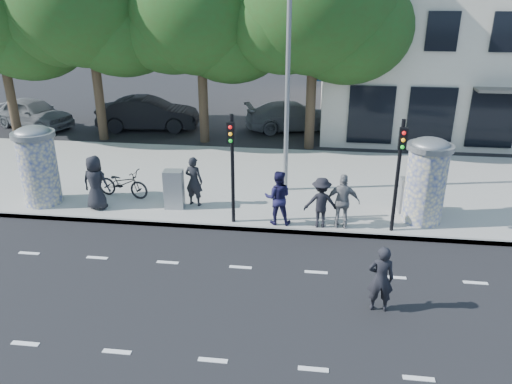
# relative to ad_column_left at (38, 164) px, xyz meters

# --- Properties ---
(ground) EXTENTS (120.00, 120.00, 0.00)m
(ground) POSITION_rel_ad_column_left_xyz_m (7.20, -4.50, -1.54)
(ground) COLOR black
(ground) RESTS_ON ground
(sidewalk) EXTENTS (40.00, 8.00, 0.15)m
(sidewalk) POSITION_rel_ad_column_left_xyz_m (7.20, 3.00, -1.46)
(sidewalk) COLOR gray
(sidewalk) RESTS_ON ground
(curb) EXTENTS (40.00, 0.10, 0.16)m
(curb) POSITION_rel_ad_column_left_xyz_m (7.20, -0.95, -1.46)
(curb) COLOR slate
(curb) RESTS_ON ground
(lane_dash_near) EXTENTS (32.00, 0.12, 0.01)m
(lane_dash_near) POSITION_rel_ad_column_left_xyz_m (7.20, -6.70, -1.53)
(lane_dash_near) COLOR silver
(lane_dash_near) RESTS_ON ground
(lane_dash_far) EXTENTS (32.00, 0.12, 0.01)m
(lane_dash_far) POSITION_rel_ad_column_left_xyz_m (7.20, -3.10, -1.53)
(lane_dash_far) COLOR silver
(lane_dash_far) RESTS_ON ground
(ad_column_left) EXTENTS (1.36, 1.36, 2.65)m
(ad_column_left) POSITION_rel_ad_column_left_xyz_m (0.00, 0.00, 0.00)
(ad_column_left) COLOR beige
(ad_column_left) RESTS_ON sidewalk
(ad_column_right) EXTENTS (1.36, 1.36, 2.65)m
(ad_column_right) POSITION_rel_ad_column_left_xyz_m (12.40, 0.20, 0.00)
(ad_column_right) COLOR beige
(ad_column_right) RESTS_ON sidewalk
(traffic_pole_near) EXTENTS (0.22, 0.31, 3.40)m
(traffic_pole_near) POSITION_rel_ad_column_left_xyz_m (6.60, -0.71, 0.69)
(traffic_pole_near) COLOR black
(traffic_pole_near) RESTS_ON sidewalk
(traffic_pole_far) EXTENTS (0.22, 0.31, 3.40)m
(traffic_pole_far) POSITION_rel_ad_column_left_xyz_m (11.40, -0.71, 0.69)
(traffic_pole_far) COLOR black
(traffic_pole_far) RESTS_ON sidewalk
(street_lamp) EXTENTS (0.25, 0.93, 8.00)m
(street_lamp) POSITION_rel_ad_column_left_xyz_m (8.00, 2.13, 3.26)
(street_lamp) COLOR slate
(street_lamp) RESTS_ON sidewalk
(tree_near_left) EXTENTS (6.80, 6.80, 8.97)m
(tree_near_left) POSITION_rel_ad_column_left_xyz_m (3.70, 8.20, 4.53)
(tree_near_left) COLOR #38281C
(tree_near_left) RESTS_ON ground
(tree_center) EXTENTS (7.00, 7.00, 9.30)m
(tree_center) POSITION_rel_ad_column_left_xyz_m (8.70, 7.80, 4.77)
(tree_center) COLOR #38281C
(tree_center) RESTS_ON ground
(ped_a) EXTENTS (0.92, 0.64, 1.80)m
(ped_a) POSITION_rel_ad_column_left_xyz_m (2.02, -0.22, -0.49)
(ped_a) COLOR black
(ped_a) RESTS_ON sidewalk
(ped_b) EXTENTS (0.69, 0.53, 1.67)m
(ped_b) POSITION_rel_ad_column_left_xyz_m (5.10, 0.48, -0.55)
(ped_b) COLOR black
(ped_b) RESTS_ON sidewalk
(ped_c) EXTENTS (0.85, 0.67, 1.70)m
(ped_c) POSITION_rel_ad_column_left_xyz_m (7.96, -0.58, -0.54)
(ped_c) COLOR #1A183D
(ped_c) RESTS_ON sidewalk
(ped_d) EXTENTS (1.05, 0.64, 1.57)m
(ped_d) POSITION_rel_ad_column_left_xyz_m (9.27, -0.65, -0.60)
(ped_d) COLOR black
(ped_d) RESTS_ON sidewalk
(ped_e) EXTENTS (1.03, 0.62, 1.71)m
(ped_e) POSITION_rel_ad_column_left_xyz_m (9.91, -0.65, -0.53)
(ped_e) COLOR slate
(ped_e) RESTS_ON sidewalk
(man_road) EXTENTS (0.60, 0.41, 1.63)m
(man_road) POSITION_rel_ad_column_left_xyz_m (10.64, -4.53, -0.72)
(man_road) COLOR black
(man_road) RESTS_ON ground
(bicycle) EXTENTS (0.96, 1.97, 0.99)m
(bicycle) POSITION_rel_ad_column_left_xyz_m (2.48, 0.82, -0.89)
(bicycle) COLOR black
(bicycle) RESTS_ON sidewalk
(cabinet_left) EXTENTS (0.65, 0.49, 1.29)m
(cabinet_left) POSITION_rel_ad_column_left_xyz_m (4.50, 0.16, -0.74)
(cabinet_left) COLOR gray
(cabinet_left) RESTS_ON sidewalk
(cabinet_right) EXTENTS (0.57, 0.43, 1.14)m
(cabinet_right) POSITION_rel_ad_column_left_xyz_m (12.05, 0.78, -0.82)
(cabinet_right) COLOR gray
(cabinet_right) RESTS_ON sidewalk
(car_left) EXTENTS (3.25, 4.91, 1.55)m
(car_left) POSITION_rel_ad_column_left_xyz_m (-5.84, 9.65, -0.76)
(car_left) COLOR slate
(car_left) RESTS_ON ground
(car_mid) EXTENTS (2.35, 5.26, 1.68)m
(car_mid) POSITION_rel_ad_column_left_xyz_m (0.34, 10.00, -0.70)
(car_mid) COLOR black
(car_mid) RESTS_ON ground
(car_right) EXTENTS (3.43, 5.33, 1.44)m
(car_right) POSITION_rel_ad_column_left_xyz_m (7.79, 10.91, -0.82)
(car_right) COLOR #5A5D62
(car_right) RESTS_ON ground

